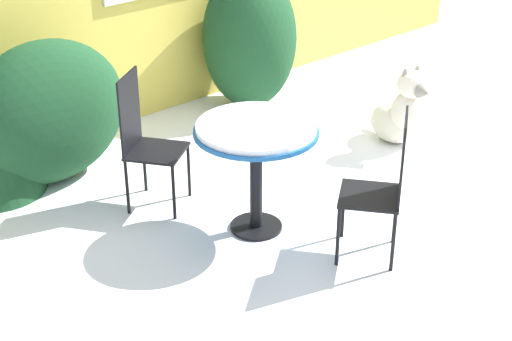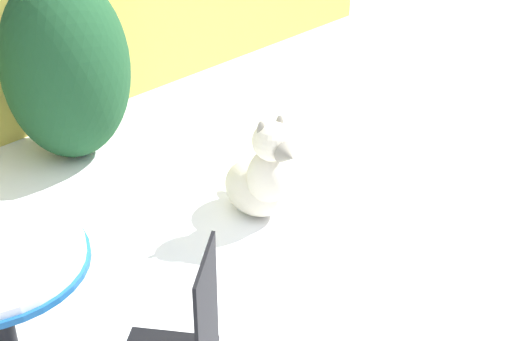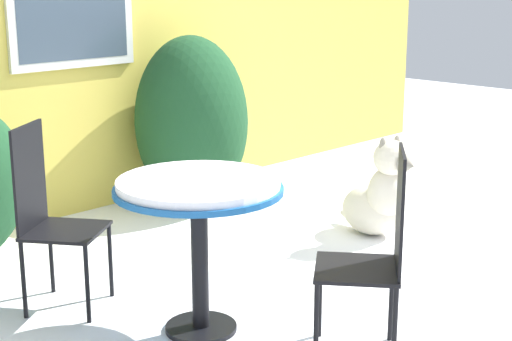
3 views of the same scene
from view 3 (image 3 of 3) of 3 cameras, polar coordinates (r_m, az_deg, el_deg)
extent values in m
plane|color=white|center=(4.76, 5.21, -7.68)|extent=(16.00, 16.00, 0.00)
cube|color=#DBC14C|center=(6.06, -11.04, 10.09)|extent=(8.00, 0.06, 2.73)
ellipsoid|color=#194223|center=(6.04, -4.71, 3.56)|extent=(0.87, 0.87, 1.32)
cylinder|color=black|center=(4.09, -4.03, -11.32)|extent=(0.37, 0.37, 0.03)
cylinder|color=black|center=(3.94, -4.12, -6.54)|extent=(0.09, 0.09, 0.70)
cylinder|color=#195699|center=(3.83, -4.22, -1.40)|extent=(0.83, 0.83, 0.03)
cylinder|color=white|center=(3.82, -4.23, -0.91)|extent=(0.80, 0.80, 0.04)
cube|color=black|center=(4.31, -13.66, -4.28)|extent=(0.54, 0.54, 0.02)
cube|color=black|center=(4.30, -16.16, -0.45)|extent=(0.30, 0.22, 0.56)
cylinder|color=black|center=(4.17, -12.18, -8.09)|extent=(0.02, 0.02, 0.43)
cylinder|color=black|center=(4.47, -10.54, -6.44)|extent=(0.02, 0.02, 0.43)
cylinder|color=black|center=(4.30, -16.56, -7.64)|extent=(0.02, 0.02, 0.43)
cylinder|color=black|center=(4.60, -14.68, -6.08)|extent=(0.02, 0.02, 0.43)
cube|color=black|center=(3.69, 7.34, -7.11)|extent=(0.54, 0.54, 0.02)
cube|color=black|center=(3.61, 10.43, -2.90)|extent=(0.29, 0.23, 0.56)
cylinder|color=black|center=(3.94, 4.66, -9.11)|extent=(0.02, 0.02, 0.43)
cylinder|color=black|center=(3.62, 4.40, -11.29)|extent=(0.02, 0.02, 0.43)
cylinder|color=black|center=(3.95, 9.81, -9.26)|extent=(0.02, 0.02, 0.43)
cylinder|color=black|center=(3.63, 10.04, -11.46)|extent=(0.02, 0.02, 0.43)
ellipsoid|color=beige|center=(5.50, 8.40, -2.85)|extent=(0.43, 0.51, 0.34)
ellipsoid|color=beige|center=(5.37, 9.46, -1.70)|extent=(0.31, 0.29, 0.37)
sphere|color=beige|center=(5.28, 9.80, 0.92)|extent=(0.24, 0.24, 0.24)
cone|color=gray|center=(5.18, 11.06, 0.39)|extent=(0.15, 0.12, 0.13)
ellipsoid|color=gray|center=(5.23, 9.19, 1.83)|extent=(0.06, 0.04, 0.11)
ellipsoid|color=gray|center=(5.32, 10.21, 2.00)|extent=(0.06, 0.04, 0.11)
ellipsoid|color=beige|center=(5.68, 6.89, -3.25)|extent=(0.11, 0.22, 0.06)
camera|label=1|loc=(1.51, 178.14, 33.53)|focal=55.00mm
camera|label=2|loc=(1.73, 48.37, 46.09)|focal=55.00mm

